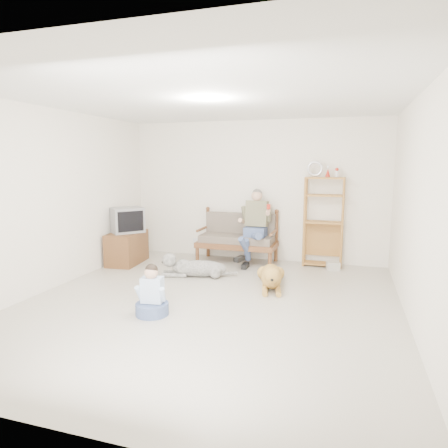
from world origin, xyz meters
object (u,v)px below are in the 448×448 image
(etagere, at_px, (323,221))
(tv_stand, at_px, (127,248))
(loveseat, at_px, (238,237))
(golden_retriever, at_px, (271,276))

(etagere, distance_m, tv_stand, 3.71)
(loveseat, height_order, tv_stand, loveseat)
(tv_stand, relative_size, golden_retriever, 0.71)
(etagere, height_order, tv_stand, etagere)
(etagere, distance_m, golden_retriever, 1.79)
(loveseat, relative_size, golden_retriever, 1.14)
(loveseat, relative_size, etagere, 0.78)
(loveseat, bearing_deg, golden_retriever, -56.29)
(golden_retriever, bearing_deg, loveseat, 111.82)
(loveseat, xyz_separation_m, tv_stand, (-1.98, -0.76, -0.19))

